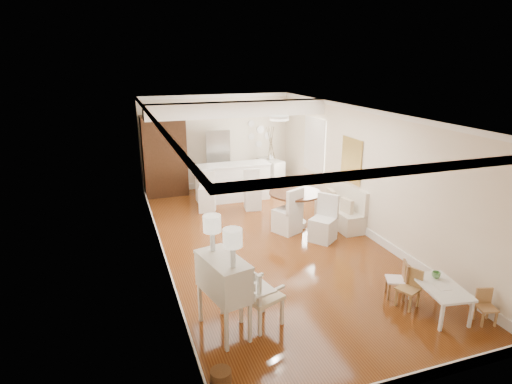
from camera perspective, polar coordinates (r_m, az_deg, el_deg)
room at (r=8.97m, az=1.30°, el=5.63°), size 9.00×9.04×2.82m
secretary_bureau at (r=6.28m, az=-4.35°, el=-13.60°), size 1.11×1.13×1.18m
gustavian_armchair at (r=6.48m, az=0.73°, el=-13.54°), size 0.72×0.72×0.97m
wicker_basket at (r=5.62m, az=-4.70°, el=-23.67°), size 0.32×0.32×0.26m
kids_table at (r=7.41m, az=23.28°, el=-13.03°), size 0.71×1.02×0.47m
kids_chair_a at (r=7.37m, az=19.64°, el=-12.01°), size 0.40×0.40×0.64m
kids_chair_b at (r=7.58m, az=18.19°, el=-10.99°), size 0.41×0.41×0.64m
kids_chair_c at (r=7.44m, az=28.40°, el=-13.36°), size 0.32×0.32×0.54m
banquette at (r=10.33m, az=11.11°, el=-1.67°), size 0.52×1.60×0.98m
dining_table at (r=10.11m, az=5.20°, el=-2.28°), size 1.22×1.22×0.83m
slip_chair_near at (r=9.33m, az=8.96°, el=-3.54°), size 0.69×0.69×1.01m
slip_chair_far at (r=9.69m, az=4.18°, el=-2.39°), size 0.69×0.70×1.07m
breakfast_counter at (r=11.90m, az=-3.10°, el=1.34°), size 2.05×0.65×1.03m
bar_stool_left at (r=11.05m, az=-6.55°, el=-0.05°), size 0.52×0.52×1.02m
bar_stool_right at (r=11.16m, az=-0.45°, el=0.28°), size 0.48×0.48×1.04m
pantry_cabinet at (r=12.46m, az=-12.10°, el=4.72°), size 1.20×0.60×2.30m
fridge at (r=12.84m, az=-3.56°, el=4.30°), size 0.75×0.65×1.80m
sideboard at (r=13.03m, az=1.96°, el=2.44°), size 0.64×1.00×0.88m
pencil_cup at (r=7.49m, az=22.88°, el=-10.15°), size 0.17×0.17×0.10m
branch_vase at (r=12.93m, az=1.97°, el=4.71°), size 0.21×0.21×0.16m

